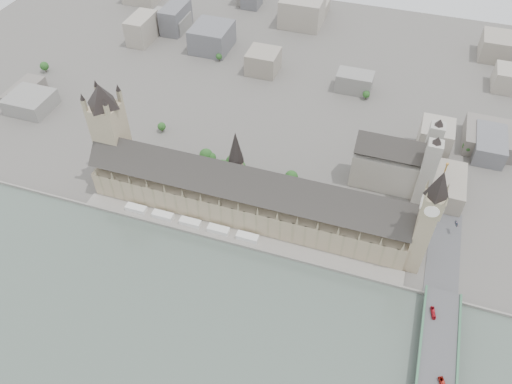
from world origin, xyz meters
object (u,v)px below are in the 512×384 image
(palace_of_westminster, at_px, (246,195))
(westminster_abbey, at_px, (395,163))
(victoria_tower, at_px, (110,130))
(car_approach, at_px, (457,224))
(elizabeth_tower, at_px, (428,216))
(red_bus_north, at_px, (433,313))

(palace_of_westminster, height_order, westminster_abbey, westminster_abbey)
(victoria_tower, bearing_deg, car_approach, 5.44)
(palace_of_westminster, height_order, victoria_tower, victoria_tower)
(elizabeth_tower, bearing_deg, palace_of_westminster, 175.15)
(palace_of_westminster, bearing_deg, car_approach, 11.42)
(westminster_abbey, bearing_deg, victoria_tower, -163.50)
(victoria_tower, distance_m, westminster_abbey, 244.79)
(palace_of_westminster, height_order, car_approach, palace_of_westminster)
(palace_of_westminster, distance_m, red_bus_north, 166.20)
(red_bus_north, bearing_deg, palace_of_westminster, 148.17)
(red_bus_north, height_order, car_approach, red_bus_north)
(elizabeth_tower, distance_m, victoria_tower, 260.64)
(westminster_abbey, xyz_separation_m, car_approach, (56.89, -41.39, -14.03))
(elizabeth_tower, bearing_deg, westminster_abbey, 107.29)
(elizabeth_tower, distance_m, red_bus_north, 66.91)
(red_bus_north, relative_size, car_approach, 1.75)
(palace_of_westminster, height_order, elizabeth_tower, elizabeth_tower)
(red_bus_north, bearing_deg, victoria_tower, 155.33)
(elizabeth_tower, distance_m, car_approach, 71.98)
(elizabeth_tower, relative_size, westminster_abbey, 1.58)
(palace_of_westminster, xyz_separation_m, westminster_abbey, (110.92, 75.30, 2.38))
(victoria_tower, bearing_deg, elizabeth_tower, -3.96)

